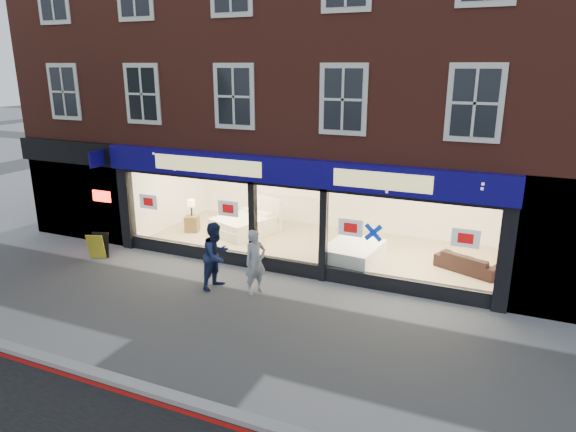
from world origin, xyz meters
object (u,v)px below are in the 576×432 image
Objects in this scene: pedestrian_grey at (255,262)px; display_bed at (246,224)px; a_board at (98,246)px; pedestrian_blue at (216,255)px; mattress_stack at (353,256)px; sofa at (468,262)px.

display_bed is at bearing 60.40° from pedestrian_grey.
pedestrian_blue reaches higher than a_board.
mattress_stack is at bearing -3.62° from a_board.
pedestrian_blue reaches higher than pedestrian_grey.
display_bed is 1.45× the size of pedestrian_grey.
a_board is (-10.27, -3.16, 0.04)m from sofa.
pedestrian_grey is at bearing -38.15° from display_bed.
pedestrian_grey is (-4.84, -3.41, 0.48)m from sofa.
pedestrian_blue is (1.33, -4.06, 0.47)m from display_bed.
sofa is 1.05× the size of pedestrian_grey.
mattress_stack is (4.26, -1.56, 0.03)m from display_bed.
a_board is 5.46m from pedestrian_grey.
mattress_stack is at bearing 41.67° from sofa.
display_bed reaches higher than a_board.
a_board is 0.44× the size of pedestrian_blue.
a_board is at bearing -108.72° from display_bed.
pedestrian_grey is (5.43, -0.25, 0.44)m from a_board.
pedestrian_grey is (-1.85, -2.39, 0.39)m from mattress_stack.
display_bed reaches higher than sofa.
a_board is (-7.28, -2.14, -0.05)m from mattress_stack.
mattress_stack is 3.87m from pedestrian_blue.
pedestrian_blue is (4.35, -0.36, 0.49)m from a_board.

